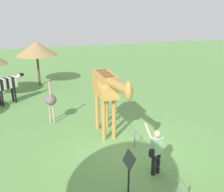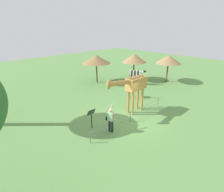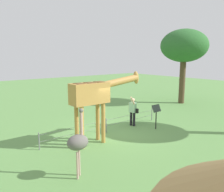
% 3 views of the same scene
% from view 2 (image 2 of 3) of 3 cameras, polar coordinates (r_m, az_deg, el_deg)
% --- Properties ---
extents(ground_plane, '(60.00, 60.00, 0.00)m').
position_cam_2_polar(ground_plane, '(12.79, 4.95, -7.66)').
color(ground_plane, '#60934C').
extents(giraffe, '(3.77, 0.73, 3.13)m').
position_cam_2_polar(giraffe, '(13.05, 6.84, 3.20)').
color(giraffe, '#BC8942').
rests_on(giraffe, ground_plane).
extents(visitor, '(0.61, 0.57, 1.74)m').
position_cam_2_polar(visitor, '(11.06, -0.41, -7.27)').
color(visitor, black).
rests_on(visitor, ground_plane).
extents(zebra, '(1.22, 1.69, 1.66)m').
position_cam_2_polar(zebra, '(20.09, 7.59, 6.89)').
color(zebra, black).
rests_on(zebra, ground_plane).
extents(ostrich, '(0.70, 0.56, 2.25)m').
position_cam_2_polar(ostrich, '(16.23, 5.76, 3.39)').
color(ostrich, '#CC9E93').
rests_on(ostrich, ground_plane).
extents(shade_hut_near, '(3.18, 3.18, 3.16)m').
position_cam_2_polar(shade_hut_near, '(20.42, -5.04, 11.62)').
color(shade_hut_near, brown).
rests_on(shade_hut_near, ground_plane).
extents(shade_hut_far, '(2.86, 2.86, 3.12)m').
position_cam_2_polar(shade_hut_far, '(21.62, 17.66, 11.11)').
color(shade_hut_far, brown).
rests_on(shade_hut_far, ground_plane).
extents(shade_hut_aside, '(2.84, 2.84, 3.15)m').
position_cam_2_polar(shade_hut_aside, '(21.46, 7.11, 11.92)').
color(shade_hut_aside, brown).
rests_on(shade_hut_aside, ground_plane).
extents(info_sign, '(0.56, 0.21, 1.32)m').
position_cam_2_polar(info_sign, '(11.50, -6.62, -5.95)').
color(info_sign, black).
rests_on(info_sign, ground_plane).
extents(wire_fence, '(7.05, 0.05, 0.75)m').
position_cam_2_polar(wire_fence, '(12.46, 5.87, -6.42)').
color(wire_fence, slate).
rests_on(wire_fence, ground_plane).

